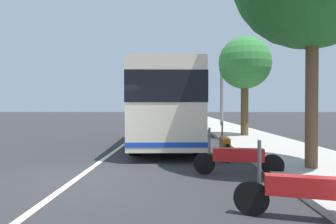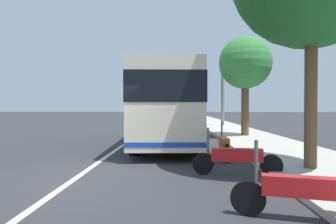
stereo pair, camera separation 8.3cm
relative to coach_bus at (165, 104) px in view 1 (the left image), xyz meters
The scene contains 11 objects.
ground_plane 7.51m from the coach_bus, 164.53° to the left, with size 220.00×220.00×0.00m, color #2D2D30.
sidewalk_curb 5.89m from the coach_bus, 57.39° to the right, with size 110.00×3.60×0.14m, color #B2ADA3.
lane_divider_line 4.07m from the coach_bus, 32.75° to the left, with size 110.00×0.16×0.01m, color silver.
coach_bus is the anchor object (origin of this frame).
motorcycle_angled 9.89m from the coach_bus, 165.07° to the right, with size 0.62×2.17×1.23m.
motorcycle_far_end 6.95m from the coach_bus, 161.83° to the right, with size 0.39×2.29×1.23m.
motorcycle_by_tree 4.73m from the coach_bus, 150.38° to the right, with size 2.16×0.28×1.25m.
car_behind_bus 34.44m from the coach_bus, ahead, with size 3.90×1.87×1.52m.
car_oncoming 28.59m from the coach_bus, ahead, with size 4.81×2.15×1.46m.
roadside_tree_mid_block 5.97m from the coach_bus, 56.68° to the right, with size 3.05×3.05×5.90m.
utility_pole 13.70m from the coach_bus, 20.77° to the right, with size 0.30×0.30×6.64m, color slate.
Camera 1 is at (-6.95, -2.42, 1.76)m, focal length 30.83 mm.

